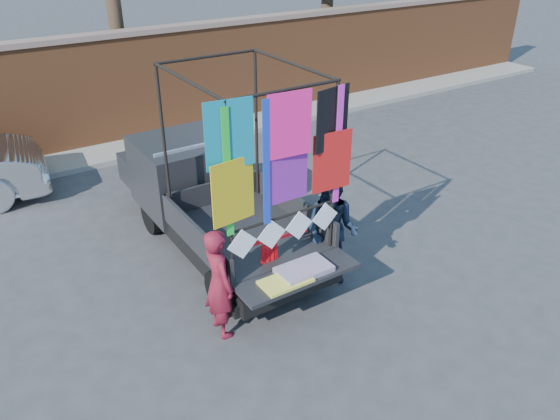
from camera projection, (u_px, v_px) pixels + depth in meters
ground at (253, 292)px, 8.07m from camera, size 90.00×90.00×0.00m
brick_wall at (98, 91)px, 12.60m from camera, size 30.00×0.45×2.61m
curb at (116, 152)px, 12.69m from camera, size 30.00×1.20×0.12m
pickup_truck at (204, 193)px, 9.18m from camera, size 2.01×5.04×3.17m
woman at (219, 283)px, 6.97m from camera, size 0.39×0.58×1.55m
man at (331, 231)px, 7.97m from camera, size 0.99×1.05×1.71m
streamer_bundle at (274, 251)px, 7.36m from camera, size 0.85×0.14×0.60m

